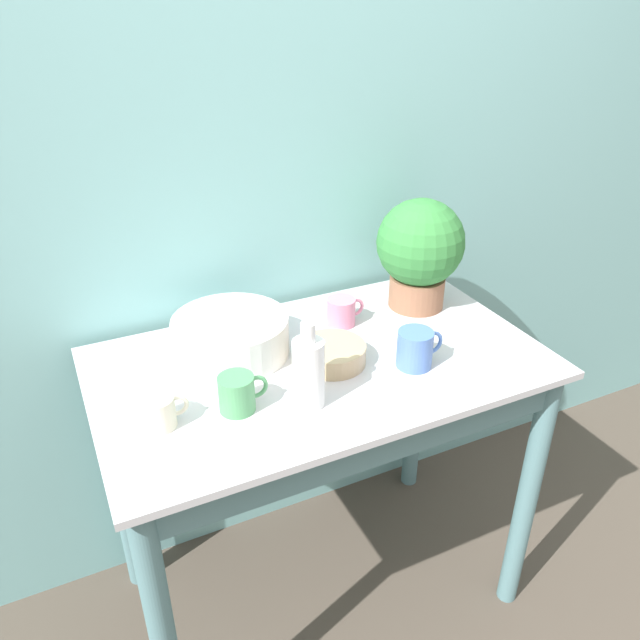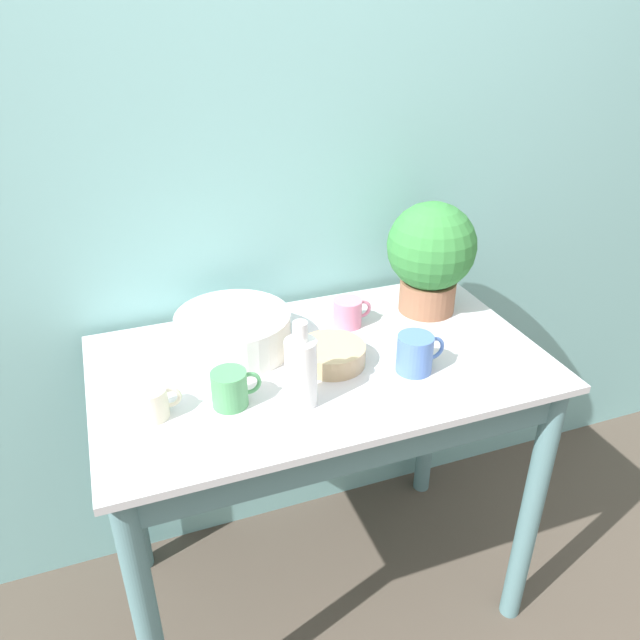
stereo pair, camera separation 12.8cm
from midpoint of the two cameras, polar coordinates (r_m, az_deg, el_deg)
The scene contains 10 objects.
wall_back at distance 1.84m, azimuth -7.47°, elevation 10.64°, with size 6.00×0.05×2.40m.
counter_table at distance 1.73m, azimuth -1.80°, elevation -9.52°, with size 1.17×0.69×0.89m.
potted_plant at distance 1.84m, azimuth 7.16°, elevation 6.40°, with size 0.26×0.26×0.33m.
bowl_wash_large at distance 1.67m, azimuth -10.34°, elevation -1.50°, with size 0.31×0.31×0.10m.
bottle_tall at distance 1.43m, azimuth -3.63°, elevation -4.78°, with size 0.07×0.07×0.22m.
mug_cream at distance 1.45m, azimuth -17.04°, elevation -8.10°, with size 0.11×0.08×0.08m.
mug_blue at distance 1.60m, azimuth 6.48°, elevation -2.67°, with size 0.13×0.09×0.10m.
mug_pink at distance 1.78m, azimuth -0.04°, elevation 0.75°, with size 0.11×0.08×0.08m.
mug_green at distance 1.46m, azimuth -10.06°, elevation -6.67°, with size 0.12×0.08×0.09m.
bowl_small_tan at distance 1.61m, azimuth -1.16°, elevation -3.18°, with size 0.18×0.18×0.05m.
Camera 1 is at (-0.59, -0.90, 1.77)m, focal length 35.00 mm.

